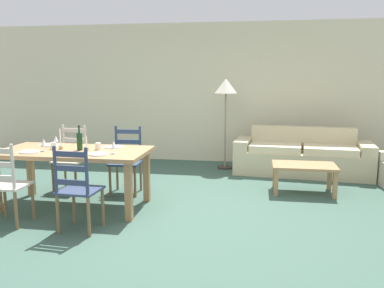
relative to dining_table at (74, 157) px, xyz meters
The scene contains 26 objects.
ground_plane 1.48m from the dining_table, ahead, with size 9.60×9.60×0.02m, color #39564A.
wall_far 3.54m from the dining_table, 67.83° to the left, with size 9.60×0.16×2.70m, color beige.
dining_table is the anchor object (origin of this frame).
dining_chair_near_left 0.89m from the dining_table, 122.45° to the right, with size 0.42×0.40×0.96m.
dining_chair_near_right 0.91m from the dining_table, 62.24° to the right, with size 0.44×0.42×0.96m.
dining_chair_far_left 0.88m from the dining_table, 118.66° to the left, with size 0.44×0.42×0.96m.
dining_chair_far_right 0.89m from the dining_table, 59.27° to the left, with size 0.44×0.42×0.96m.
dinner_plate_near_left 0.52m from the dining_table, 150.95° to the right, with size 0.24×0.24×0.02m, color white.
fork_near_left 0.66m from the dining_table, 157.38° to the right, with size 0.02×0.17×0.01m, color silver.
dinner_plate_near_right 0.52m from the dining_table, 29.05° to the right, with size 0.24×0.24×0.02m, color white.
fork_near_right 0.40m from the dining_table, 39.81° to the right, with size 0.02×0.17×0.01m, color silver.
dinner_plate_far_left 0.52m from the dining_table, 150.95° to the left, with size 0.24×0.24×0.02m, color white.
fork_far_left 0.66m from the dining_table, 157.38° to the left, with size 0.02×0.17×0.01m, color silver.
dinner_plate_far_right 0.52m from the dining_table, 29.05° to the left, with size 0.24×0.24×0.02m, color white.
fork_far_right 0.40m from the dining_table, 39.81° to the left, with size 0.02×0.17×0.01m, color silver.
wine_bottle 0.22m from the dining_table, ahead, with size 0.07×0.07×0.32m.
wine_glass_near_left 0.40m from the dining_table, 156.72° to the right, with size 0.06×0.06×0.16m.
wine_glass_near_right 0.65m from the dining_table, 14.41° to the right, with size 0.06×0.06×0.16m.
wine_glass_far_left 0.39m from the dining_table, 156.29° to the left, with size 0.06×0.06×0.16m.
coffee_cup_primary 0.34m from the dining_table, 12.32° to the left, with size 0.07×0.07×0.09m, color silver.
coffee_cup_secondary 0.31m from the dining_table, behind, with size 0.07×0.07×0.09m, color silver.
candle_tall 0.24m from the dining_table, behind, with size 0.05×0.05×0.26m.
candle_short 0.24m from the dining_table, 11.31° to the right, with size 0.05×0.05×0.18m.
couch 3.90m from the dining_table, 37.42° to the left, with size 2.35×1.02×0.80m.
coffee_table 3.21m from the dining_table, 20.93° to the left, with size 0.90×0.56×0.42m.
standing_lamp 3.16m from the dining_table, 55.84° to the left, with size 0.40×0.40×1.64m.
Camera 1 is at (1.01, -4.61, 1.67)m, focal length 37.46 mm.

